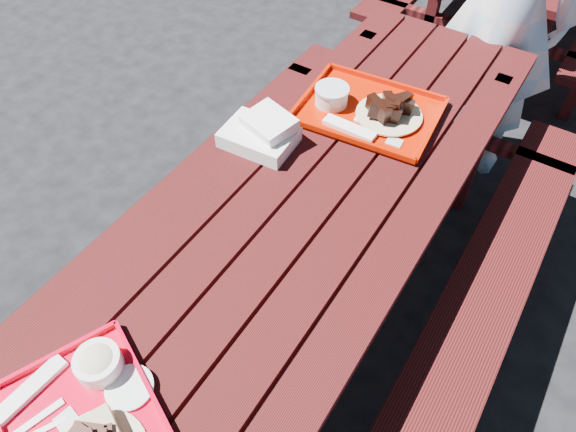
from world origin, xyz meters
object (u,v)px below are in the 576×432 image
object	(u,v)px
far_tray	(366,109)
person	(505,9)
near_tray	(90,419)
picnic_table_near	(312,237)

from	to	relation	value
far_tray	person	bearing A→B (deg)	76.06
near_tray	person	bearing A→B (deg)	84.14
far_tray	person	xyz separation A→B (m)	(0.22, 0.87, 0.06)
picnic_table_near	person	xyz separation A→B (m)	(0.16, 1.33, 0.27)
far_tray	picnic_table_near	bearing A→B (deg)	-82.93
picnic_table_near	far_tray	distance (m)	0.51
near_tray	far_tray	bearing A→B (deg)	89.58
picnic_table_near	near_tray	xyz separation A→B (m)	(-0.07, -0.86, 0.22)
picnic_table_near	near_tray	size ratio (longest dim) A/B	4.72
picnic_table_near	far_tray	bearing A→B (deg)	97.07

